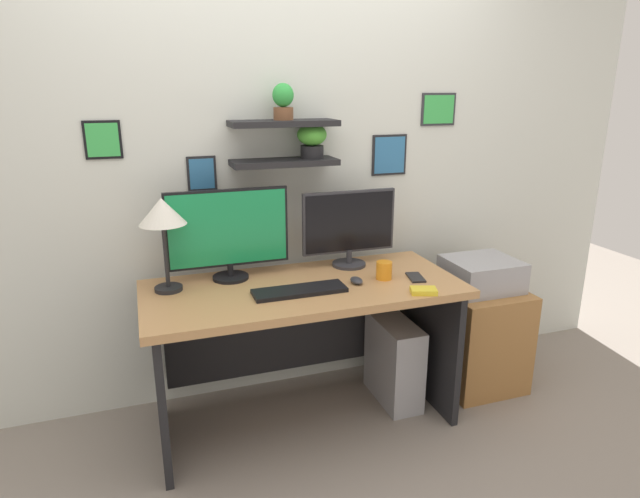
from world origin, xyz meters
name	(u,v)px	position (x,y,z in m)	size (l,w,h in m)	color
ground_plane	(305,419)	(0.00, 0.00, 0.00)	(8.00, 8.00, 0.00)	gray
back_wall_assembly	(279,151)	(0.00, 0.44, 1.35)	(4.40, 0.24, 2.70)	silver
desk	(301,321)	(0.00, 0.05, 0.54)	(1.54, 0.68, 0.75)	tan
monitor_left	(228,232)	(-0.32, 0.22, 0.99)	(0.60, 0.18, 0.45)	black
monitor_right	(349,226)	(0.32, 0.22, 0.97)	(0.51, 0.18, 0.41)	#2D2D33
keyboard	(300,291)	(-0.05, -0.09, 0.76)	(0.44, 0.14, 0.02)	black
computer_mouse	(356,280)	(0.25, -0.06, 0.77)	(0.06, 0.09, 0.03)	#2D2D33
desk_lamp	(162,217)	(-0.63, 0.14, 1.11)	(0.22, 0.22, 0.45)	black
cell_phone	(416,277)	(0.56, -0.09, 0.76)	(0.07, 0.14, 0.01)	black
coffee_mug	(384,270)	(0.41, -0.04, 0.80)	(0.08, 0.08, 0.09)	orange
scissors_tray	(424,291)	(0.50, -0.28, 0.76)	(0.12, 0.08, 0.02)	yellow
drawer_cabinet	(476,335)	(1.06, 0.05, 0.29)	(0.44, 0.50, 0.58)	#9E6B38
printer	(482,274)	(1.06, 0.05, 0.67)	(0.38, 0.34, 0.17)	#9E9EA3
computer_tower_right	(394,361)	(0.52, 0.03, 0.23)	(0.18, 0.40, 0.46)	#99999E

